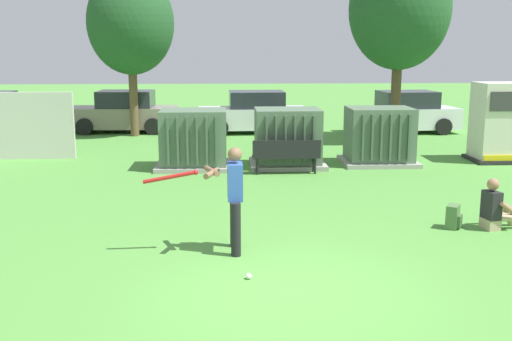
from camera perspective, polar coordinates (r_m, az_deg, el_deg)
name	(u,v)px	position (r m, az deg, el deg)	size (l,w,h in m)	color
ground_plane	(289,292)	(8.59, 3.07, -11.24)	(96.00, 96.00, 0.00)	#51933D
transformer_west	(194,140)	(16.97, -5.84, 2.87)	(2.10, 1.70, 1.62)	#9E9B93
transformer_mid_west	(287,138)	(17.15, 2.96, 3.01)	(2.10, 1.70, 1.62)	#9E9B93
transformer_mid_east	(379,137)	(17.82, 11.43, 3.12)	(2.10, 1.70, 1.62)	#9E9B93
generator_enclosure	(500,123)	(19.24, 21.82, 4.18)	(1.60, 1.40, 2.30)	#262626
park_bench	(286,154)	(16.12, 2.85, 1.55)	(1.81, 0.43, 0.92)	black
batter	(232,194)	(9.91, -2.29, -2.18)	(1.60, 0.72, 1.74)	black
sports_ball	(249,276)	(9.00, -0.69, -9.84)	(0.09, 0.09, 0.09)	white
seated_spectator	(496,209)	(12.12, 21.50, -3.37)	(0.77, 0.61, 0.96)	tan
backpack	(453,217)	(11.93, 17.96, -4.16)	(0.36, 0.38, 0.44)	#4C723F
tree_left	(131,23)	(23.34, -11.63, 13.32)	(3.16, 3.16, 6.04)	brown
tree_center_left	(400,10)	(22.17, 13.27, 14.41)	(3.47, 3.47, 6.64)	brown
parked_car_left_of_center	(124,113)	(24.69, -12.27, 5.29)	(4.25, 2.01, 1.62)	gray
parked_car_right_of_center	(254,113)	(23.91, -0.22, 5.35)	(4.25, 2.02, 1.62)	silver
parked_car_rightmost	(404,113)	(24.60, 13.64, 5.20)	(4.34, 2.22, 1.62)	silver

